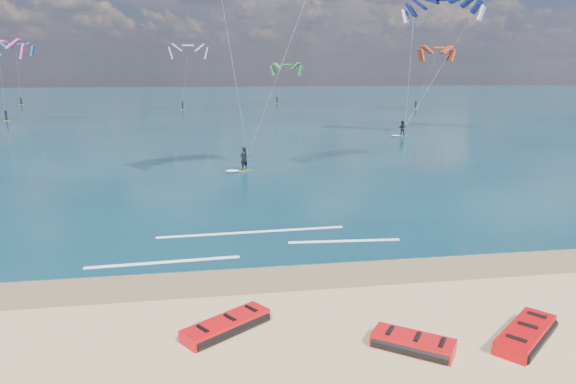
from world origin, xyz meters
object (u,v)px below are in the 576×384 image
at_px(packed_kite_right, 525,341).
at_px(kitesurfer_main, 255,46).
at_px(packed_kite_left, 226,331).
at_px(kitesurfer_far, 425,55).
at_px(packed_kite_mid, 413,349).

relative_size(packed_kite_right, kitesurfer_main, 0.17).
bearing_deg(kitesurfer_main, packed_kite_left, -136.21).
relative_size(packed_kite_right, kitesurfer_far, 0.18).
bearing_deg(packed_kite_left, packed_kite_right, -47.91).
height_order(packed_kite_right, kitesurfer_far, kitesurfer_far).
bearing_deg(kitesurfer_far, packed_kite_left, -123.54).
bearing_deg(packed_kite_right, packed_kite_left, 127.63).
distance_m(packed_kite_mid, kitesurfer_far, 44.52).
distance_m(packed_kite_right, kitesurfer_far, 43.46).
xyz_separation_m(packed_kite_left, kitesurfer_main, (2.75, 19.43, 8.40)).
relative_size(kitesurfer_main, kitesurfer_far, 1.05).
bearing_deg(packed_kite_mid, kitesurfer_main, 131.40).
bearing_deg(kitesurfer_main, packed_kite_mid, -122.92).
distance_m(packed_kite_left, kitesurfer_far, 45.09).
distance_m(packed_kite_mid, packed_kite_right, 3.11).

